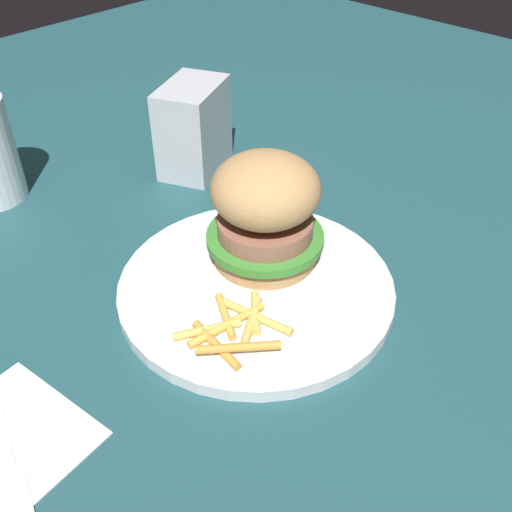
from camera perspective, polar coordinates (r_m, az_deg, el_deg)
The scene contains 7 objects.
ground_plane at distance 0.56m, azimuth 0.11°, elevation -1.47°, with size 1.60×1.60×0.00m, color #1E474C.
plate at distance 0.54m, azimuth 0.00°, elevation -3.01°, with size 0.25×0.25×0.01m, color silver.
sandwich at distance 0.53m, azimuth 0.66°, elevation 4.56°, with size 0.11×0.11×0.11m.
fries_pile at distance 0.49m, azimuth -2.07°, elevation -6.87°, with size 0.09×0.09×0.01m.
napkin at distance 0.47m, azimuth -23.39°, elevation -16.65°, with size 0.11×0.11×0.00m, color white.
fork at distance 0.46m, azimuth -23.44°, elevation -16.62°, with size 0.07×0.17×0.00m.
napkin_dispenser at distance 0.70m, azimuth -6.06°, elevation 12.18°, with size 0.09×0.06×0.10m, color #B7BABF.
Camera 1 is at (0.31, 0.29, 0.36)m, focal length 41.43 mm.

